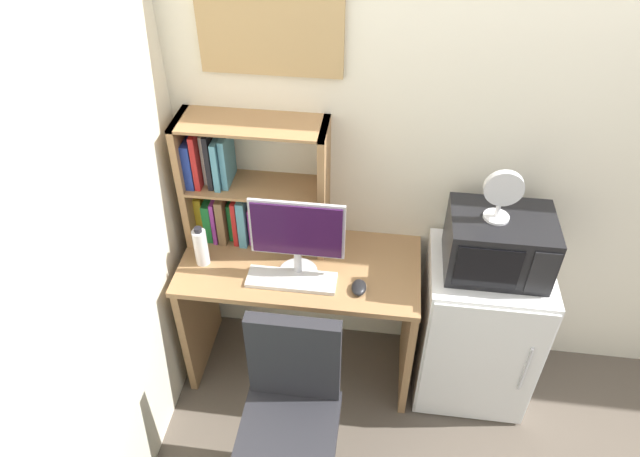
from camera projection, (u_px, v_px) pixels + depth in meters
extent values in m
cube|color=silver|center=(621.00, 156.00, 2.52)|extent=(6.40, 0.04, 2.60)
cube|color=#997047|center=(300.00, 265.00, 2.78)|extent=(1.15, 0.55, 0.03)
cube|color=#997047|center=(199.00, 309.00, 3.08)|extent=(0.04, 0.50, 0.74)
cube|color=#997047|center=(409.00, 330.00, 2.97)|extent=(0.04, 0.50, 0.74)
cube|color=#997047|center=(188.00, 179.00, 2.74)|extent=(0.03, 0.24, 0.66)
cube|color=#997047|center=(324.00, 190.00, 2.67)|extent=(0.03, 0.24, 0.66)
cube|color=#997047|center=(250.00, 124.00, 2.50)|extent=(0.68, 0.24, 0.01)
cube|color=#997047|center=(255.00, 186.00, 2.71)|extent=(0.61, 0.24, 0.01)
cube|color=gold|center=(203.00, 212.00, 2.89)|extent=(0.04, 0.14, 0.23)
cube|color=#197233|center=(212.00, 215.00, 2.88)|extent=(0.04, 0.18, 0.22)
cube|color=purple|center=(218.00, 214.00, 2.87)|extent=(0.02, 0.19, 0.24)
cube|color=brown|center=(225.00, 214.00, 2.86)|extent=(0.04, 0.20, 0.26)
cube|color=#197233|center=(234.00, 216.00, 2.88)|extent=(0.02, 0.14, 0.21)
cube|color=#B21E1E|center=(239.00, 215.00, 2.85)|extent=(0.02, 0.19, 0.25)
cube|color=teal|center=(246.00, 215.00, 2.84)|extent=(0.04, 0.20, 0.26)
cube|color=purple|center=(256.00, 219.00, 2.86)|extent=(0.04, 0.17, 0.21)
cube|color=brown|center=(262.00, 217.00, 2.85)|extent=(0.02, 0.18, 0.25)
cube|color=#197233|center=(268.00, 220.00, 2.85)|extent=(0.02, 0.18, 0.22)
cube|color=navy|center=(193.00, 158.00, 2.67)|extent=(0.04, 0.20, 0.23)
cube|color=#B21E1E|center=(200.00, 155.00, 2.65)|extent=(0.02, 0.19, 0.27)
cube|color=silver|center=(208.00, 155.00, 2.67)|extent=(0.03, 0.13, 0.25)
cube|color=black|center=(213.00, 155.00, 2.65)|extent=(0.02, 0.18, 0.28)
cube|color=teal|center=(220.00, 159.00, 2.65)|extent=(0.03, 0.19, 0.24)
cube|color=teal|center=(227.00, 158.00, 2.65)|extent=(0.03, 0.17, 0.25)
cylinder|color=#B7B7BC|center=(298.00, 272.00, 2.71)|extent=(0.18, 0.18, 0.02)
cylinder|color=#B7B7BC|center=(298.00, 262.00, 2.67)|extent=(0.04, 0.04, 0.11)
cube|color=#B7B7BC|center=(297.00, 229.00, 2.55)|extent=(0.43, 0.01, 0.30)
cube|color=#33143D|center=(297.00, 230.00, 2.55)|extent=(0.40, 0.02, 0.27)
cube|color=silver|center=(292.00, 280.00, 2.67)|extent=(0.41, 0.13, 0.02)
ellipsoid|color=black|center=(359.00, 287.00, 2.62)|extent=(0.07, 0.10, 0.04)
cylinder|color=silver|center=(201.00, 247.00, 2.72)|extent=(0.07, 0.07, 0.19)
cylinder|color=black|center=(198.00, 230.00, 2.65)|extent=(0.04, 0.04, 0.02)
cube|color=white|center=(476.00, 328.00, 2.91)|extent=(0.55, 0.48, 0.85)
cube|color=white|center=(480.00, 368.00, 2.72)|extent=(0.53, 0.01, 0.81)
cylinder|color=#B2B2B7|center=(525.00, 369.00, 2.66)|extent=(0.01, 0.01, 0.30)
cube|color=black|center=(499.00, 243.00, 2.55)|extent=(0.45, 0.33, 0.28)
cube|color=black|center=(487.00, 268.00, 2.43)|extent=(0.27, 0.01, 0.21)
cube|color=black|center=(543.00, 273.00, 2.40)|extent=(0.11, 0.01, 0.22)
cylinder|color=silver|center=(496.00, 217.00, 2.46)|extent=(0.11, 0.11, 0.01)
cylinder|color=silver|center=(498.00, 209.00, 2.43)|extent=(0.02, 0.02, 0.07)
cylinder|color=silver|center=(504.00, 188.00, 2.35)|extent=(0.16, 0.03, 0.16)
cube|color=#232328|center=(289.00, 432.00, 2.40)|extent=(0.40, 0.40, 0.07)
cube|color=#232328|center=(294.00, 358.00, 2.37)|extent=(0.38, 0.06, 0.45)
cube|color=tan|center=(269.00, 17.00, 2.30)|extent=(0.60, 0.02, 0.49)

